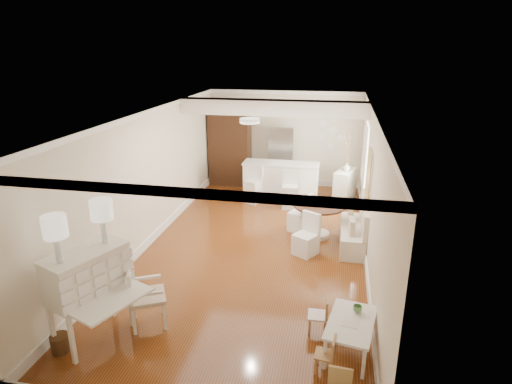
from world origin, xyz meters
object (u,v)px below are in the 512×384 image
(wicker_basket, at_px, (60,343))
(dining_table, at_px, (318,221))
(bar_stool_left, at_px, (253,185))
(fridge, at_px, (293,158))
(secretary_bureau, at_px, (90,296))
(bar_stool_right, at_px, (290,190))
(slip_chair_far, at_px, (300,212))
(pantry_cabinet, at_px, (230,147))
(gustavian_armchair, at_px, (147,295))
(kids_chair_a, at_px, (325,354))
(slip_chair_near, at_px, (306,235))
(kids_table, at_px, (350,337))
(sideboard, at_px, (345,186))
(kids_chair_b, at_px, (318,315))
(breakfast_counter, at_px, (281,181))

(wicker_basket, height_order, dining_table, dining_table)
(bar_stool_left, relative_size, fridge, 0.55)
(dining_table, bearing_deg, secretary_bureau, -125.61)
(bar_stool_left, height_order, bar_stool_right, bar_stool_left)
(slip_chair_far, height_order, pantry_cabinet, pantry_cabinet)
(gustavian_armchair, xyz_separation_m, slip_chair_far, (1.91, 3.90, -0.04))
(kids_chair_a, bearing_deg, slip_chair_far, -163.74)
(gustavian_armchair, bearing_deg, dining_table, -60.18)
(pantry_cabinet, bearing_deg, slip_chair_near, -58.18)
(kids_table, distance_m, bar_stool_right, 5.58)
(gustavian_armchair, distance_m, bar_stool_left, 5.56)
(bar_stool_left, bearing_deg, slip_chair_near, -35.91)
(kids_chair_a, height_order, sideboard, sideboard)
(kids_table, distance_m, kids_chair_b, 0.58)
(kids_table, bearing_deg, fridge, 102.75)
(bar_stool_right, bearing_deg, kids_chair_a, -84.66)
(breakfast_counter, distance_m, pantry_cabinet, 2.11)
(slip_chair_far, xyz_separation_m, sideboard, (0.99, 2.25, -0.02))
(sideboard, bearing_deg, fridge, 167.78)
(bar_stool_left, bearing_deg, fridge, 82.07)
(slip_chair_near, relative_size, breakfast_counter, 0.42)
(fridge, height_order, sideboard, fridge)
(kids_table, height_order, pantry_cabinet, pantry_cabinet)
(slip_chair_near, relative_size, bar_stool_right, 0.89)
(bar_stool_left, bearing_deg, breakfast_counter, 54.05)
(slip_chair_far, bearing_deg, kids_table, 40.38)
(secretary_bureau, xyz_separation_m, slip_chair_far, (2.53, 4.37, -0.25))
(wicker_basket, xyz_separation_m, slip_chair_near, (3.07, 3.59, 0.30))
(slip_chair_far, xyz_separation_m, bar_stool_right, (-0.40, 1.41, 0.04))
(secretary_bureau, relative_size, fridge, 0.77)
(fridge, bearing_deg, bar_stool_right, -85.77)
(wicker_basket, distance_m, dining_table, 5.56)
(kids_chair_a, bearing_deg, slip_chair_near, -164.20)
(kids_table, bearing_deg, slip_chair_near, 106.70)
(pantry_cabinet, xyz_separation_m, sideboard, (3.42, -0.88, -0.72))
(fridge, bearing_deg, bar_stool_left, -121.47)
(bar_stool_left, bearing_deg, kids_chair_a, -46.74)
(bar_stool_left, bearing_deg, secretary_bureau, -76.89)
(slip_chair_far, xyz_separation_m, pantry_cabinet, (-2.43, 3.13, 0.70))
(gustavian_armchair, height_order, pantry_cabinet, pantry_cabinet)
(slip_chair_near, height_order, bar_stool_left, bar_stool_left)
(kids_table, relative_size, kids_chair_b, 1.69)
(kids_chair_a, height_order, dining_table, dining_table)
(secretary_bureau, height_order, slip_chair_near, secretary_bureau)
(kids_chair_b, xyz_separation_m, slip_chair_near, (-0.39, 2.48, 0.14))
(kids_chair_a, distance_m, bar_stool_right, 5.94)
(secretary_bureau, bearing_deg, kids_chair_a, 21.83)
(secretary_bureau, height_order, breakfast_counter, secretary_bureau)
(gustavian_armchair, distance_m, bar_stool_right, 5.52)
(gustavian_armchair, xyz_separation_m, fridge, (1.38, 7.00, 0.41))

